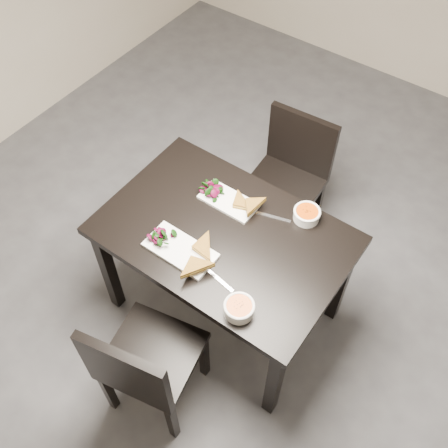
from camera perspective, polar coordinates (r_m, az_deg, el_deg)
name	(u,v)px	position (r m, az deg, el deg)	size (l,w,h in m)	color
ground	(279,312)	(3.16, 6.06, -9.56)	(5.00, 5.00, 0.00)	#47474C
room_shell	(328,38)	(1.78, 11.30, 19.29)	(5.02, 5.02, 2.81)	beige
table	(224,244)	(2.61, 0.00, -2.25)	(1.20, 0.80, 0.75)	black
chair_near	(143,365)	(2.51, -8.86, -14.97)	(0.50, 0.50, 0.85)	black
chair_far	(290,173)	(3.17, 7.22, 5.58)	(0.45, 0.45, 0.85)	black
plate_near	(180,250)	(2.47, -4.79, -2.85)	(0.34, 0.17, 0.02)	white
sandwich_near	(193,250)	(2.42, -3.42, -2.87)	(0.17, 0.13, 0.06)	#AB7E23
salad_near	(163,236)	(2.48, -6.64, -1.32)	(0.11, 0.10, 0.05)	black
soup_bowl_near	(239,308)	(2.27, 1.67, -9.17)	(0.14, 0.14, 0.06)	white
cutlery_near	(219,279)	(2.38, -0.59, -6.06)	(0.18, 0.02, 0.00)	silver
plate_far	(229,201)	(2.64, 0.51, 2.52)	(0.30, 0.15, 0.01)	white
sandwich_far	(238,205)	(2.59, 1.49, 2.11)	(0.15, 0.11, 0.05)	#AB7E23
salad_far	(213,189)	(2.66, -1.25, 3.86)	(0.09, 0.08, 0.04)	black
soup_bowl_far	(307,214)	(2.59, 9.04, 1.09)	(0.14, 0.14, 0.06)	white
cutlery_far	(273,217)	(2.60, 5.40, 0.79)	(0.18, 0.02, 0.00)	silver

